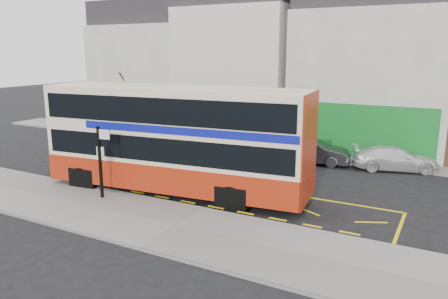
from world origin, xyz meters
The scene contains 15 objects.
ground centered at (0.00, 0.00, 0.00)m, with size 120.00×120.00×0.00m, color black.
pavement centered at (0.00, -2.30, 0.07)m, with size 40.00×4.00×0.15m, color gray.
kerb centered at (0.00, -0.38, 0.07)m, with size 40.00×0.15×0.15m, color gray.
far_pavement centered at (0.00, 11.00, 0.07)m, with size 50.00×3.00×0.15m, color gray.
road_markings centered at (0.00, 1.60, 0.01)m, with size 14.00×3.40×0.01m, color yellow, non-canonical shape.
terrace_far_left centered at (-13.50, 14.99, 4.82)m, with size 8.00×8.01×10.80m.
terrace_left centered at (-5.50, 14.99, 5.32)m, with size 8.00×8.01×11.80m.
terrace_green_shop centered at (3.50, 14.99, 5.07)m, with size 9.00×8.01×11.30m.
double_decker_bus centered at (-2.19, 1.01, 2.46)m, with size 11.92×3.92×4.68m.
bus_stop_post centered at (-4.33, -1.30, 1.96)m, with size 0.75×0.16×3.01m.
car_silver centered at (-11.10, 9.80, 0.74)m, with size 1.75×4.36×1.49m, color #A7A8AC.
car_grey centered at (1.41, 8.89, 0.70)m, with size 1.48×4.24×1.40m, color #373A3E.
car_white centered at (5.73, 9.65, 0.63)m, with size 1.76×4.32×1.25m, color white.
street_tree_left centered at (-13.74, 11.81, 4.00)m, with size 2.72×2.72×5.86m.
street_tree_right centered at (3.52, 12.37, 3.16)m, with size 2.15×2.15×4.65m.
Camera 1 is at (8.40, -14.20, 6.19)m, focal length 35.00 mm.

